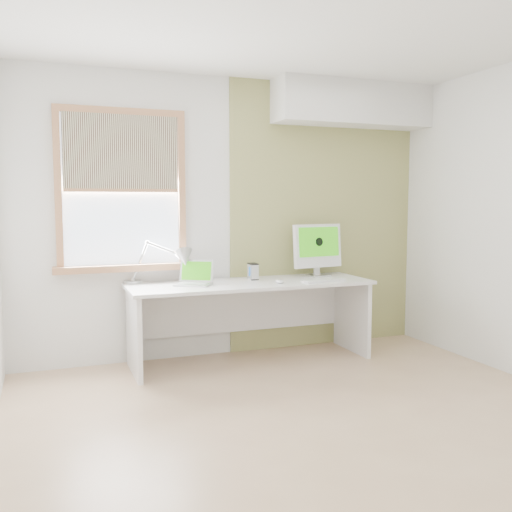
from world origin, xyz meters
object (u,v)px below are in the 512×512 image
external_drive (253,271)px  imac (317,247)px  laptop (195,279)px  desk (248,302)px  desk_lamp (175,261)px

external_drive → imac: bearing=1.7°
laptop → imac: 1.29m
imac → laptop: bearing=-174.3°
desk → desk_lamp: desk_lamp is taller
desk_lamp → imac: bearing=-0.5°
desk → external_drive: 0.29m
laptop → imac: bearing=5.7°
desk → desk_lamp: 0.77m
laptop → external_drive: laptop is taller
desk_lamp → imac: imac is taller
laptop → desk_lamp: bearing=136.3°
external_drive → imac: 0.71m
desk → desk_lamp: (-0.65, 0.12, 0.39)m
laptop → imac: (1.26, 0.13, 0.23)m
desk_lamp → desk: bearing=-10.0°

